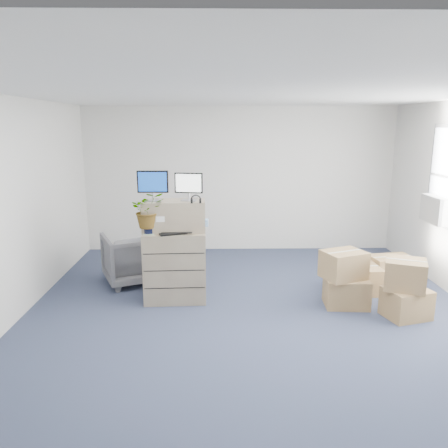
% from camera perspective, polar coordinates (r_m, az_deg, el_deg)
% --- Properties ---
extents(ground, '(7.00, 7.00, 0.00)m').
position_cam_1_polar(ground, '(5.57, 3.86, -13.25)').
color(ground, '#2A334B').
rests_on(ground, ground).
extents(wall_back, '(6.00, 0.02, 2.80)m').
position_cam_1_polar(wall_back, '(8.57, 2.01, 5.82)').
color(wall_back, silver).
rests_on(wall_back, ground).
extents(ac_unit, '(0.24, 0.60, 0.40)m').
position_cam_1_polar(ac_unit, '(7.30, 26.07, 1.70)').
color(ac_unit, beige).
rests_on(ac_unit, wall_right).
extents(filing_cabinet_lower, '(0.88, 0.56, 1.00)m').
position_cam_1_polar(filing_cabinet_lower, '(6.22, -6.40, -5.47)').
color(filing_cabinet_lower, gray).
rests_on(filing_cabinet_lower, ground).
extents(filing_cabinet_upper, '(0.87, 0.46, 0.43)m').
position_cam_1_polar(filing_cabinet_upper, '(6.08, -6.55, 1.07)').
color(filing_cabinet_upper, gray).
rests_on(filing_cabinet_upper, filing_cabinet_lower).
extents(monitor_left, '(0.42, 0.16, 0.42)m').
position_cam_1_polar(monitor_left, '(6.00, -9.29, 5.16)').
color(monitor_left, '#99999E').
rests_on(monitor_left, filing_cabinet_upper).
extents(monitor_right, '(0.39, 0.18, 0.38)m').
position_cam_1_polar(monitor_right, '(5.98, -4.64, 5.08)').
color(monitor_right, '#99999E').
rests_on(monitor_right, filing_cabinet_upper).
extents(headphones, '(0.14, 0.02, 0.14)m').
position_cam_1_polar(headphones, '(5.85, -3.69, 3.17)').
color(headphones, black).
rests_on(headphones, filing_cabinet_upper).
extents(keyboard, '(0.51, 0.34, 0.02)m').
position_cam_1_polar(keyboard, '(5.97, -6.28, -1.13)').
color(keyboard, black).
rests_on(keyboard, filing_cabinet_lower).
extents(mouse, '(0.12, 0.10, 0.04)m').
position_cam_1_polar(mouse, '(6.01, -3.39, -0.92)').
color(mouse, silver).
rests_on(mouse, filing_cabinet_lower).
extents(water_bottle, '(0.07, 0.07, 0.25)m').
position_cam_1_polar(water_bottle, '(6.11, -6.19, 0.26)').
color(water_bottle, gray).
rests_on(water_bottle, filing_cabinet_lower).
extents(phone_dock, '(0.06, 0.05, 0.13)m').
position_cam_1_polar(phone_dock, '(6.14, -6.80, -0.44)').
color(phone_dock, silver).
rests_on(phone_dock, filing_cabinet_lower).
extents(external_drive, '(0.19, 0.15, 0.05)m').
position_cam_1_polar(external_drive, '(6.21, -3.56, -0.38)').
color(external_drive, black).
rests_on(external_drive, filing_cabinet_lower).
extents(tissue_box, '(0.25, 0.13, 0.09)m').
position_cam_1_polar(tissue_box, '(6.15, -3.21, 0.19)').
color(tissue_box, '#3E89D6').
rests_on(tissue_box, external_drive).
extents(potted_plant, '(0.57, 0.60, 0.47)m').
position_cam_1_polar(potted_plant, '(5.95, -9.87, 1.22)').
color(potted_plant, '#92AC8A').
rests_on(potted_plant, filing_cabinet_lower).
extents(office_chair, '(1.09, 1.06, 0.87)m').
position_cam_1_polar(office_chair, '(7.04, -11.86, -4.05)').
color(office_chair, '#5A5B5F').
rests_on(office_chair, ground).
extents(cardboard_boxes, '(1.67, 1.73, 0.78)m').
position_cam_1_polar(cardboard_boxes, '(6.55, 18.92, -6.92)').
color(cardboard_boxes, '#9B714A').
rests_on(cardboard_boxes, ground).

